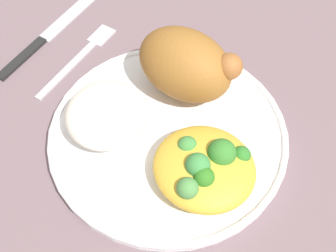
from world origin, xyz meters
name	(u,v)px	position (x,y,z in m)	size (l,w,h in m)	color
ground_plane	(168,139)	(0.00, 0.00, 0.00)	(2.00, 2.00, 0.00)	#6C575D
plate	(168,135)	(0.00, 0.00, 0.01)	(0.26, 0.26, 0.01)	white
roasted_chicken	(186,64)	(-0.02, 0.06, 0.05)	(0.12, 0.08, 0.08)	#955F27
rice_pile	(107,114)	(-0.06, -0.03, 0.04)	(0.09, 0.09, 0.04)	white
mac_cheese_with_broccoli	(205,167)	(0.06, -0.02, 0.03)	(0.10, 0.10, 0.04)	gold
fork	(80,56)	(-0.16, 0.04, 0.00)	(0.02, 0.14, 0.01)	silver
knife	(42,39)	(-0.22, 0.03, 0.00)	(0.02, 0.19, 0.01)	black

